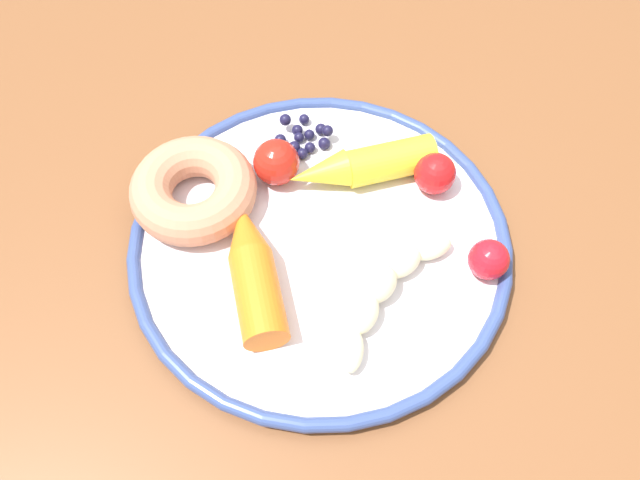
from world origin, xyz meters
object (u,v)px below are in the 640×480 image
at_px(carrot_yellow, 362,167).
at_px(donut, 194,190).
at_px(tomato_mid, 276,162).
at_px(banana, 383,289).
at_px(tomato_near, 489,260).
at_px(blueberry_pile, 302,138).
at_px(plate, 320,242).
at_px(carrot_orange, 253,269).
at_px(dining_table, 310,239).
at_px(tomato_far, 435,174).

relative_size(carrot_yellow, donut, 1.21).
bearing_deg(tomato_mid, banana, -162.02).
relative_size(donut, tomato_near, 3.27).
distance_m(blueberry_pile, tomato_near, 0.21).
bearing_deg(carrot_yellow, banana, 167.79).
relative_size(tomato_near, tomato_mid, 0.81).
height_order(banana, blueberry_pile, banana).
distance_m(carrot_yellow, blueberry_pile, 0.07).
xyz_separation_m(plate, tomato_mid, (0.08, 0.02, 0.02)).
bearing_deg(carrot_yellow, plate, 131.82).
bearing_deg(carrot_orange, donut, 16.99).
height_order(dining_table, carrot_yellow, carrot_yellow).
bearing_deg(blueberry_pile, plate, 170.62).
bearing_deg(dining_table, carrot_orange, 136.37).
bearing_deg(banana, tomato_far, -43.19).
height_order(plate, donut, donut).
distance_m(donut, tomato_mid, 0.08).
bearing_deg(tomato_mid, blueberry_pile, -46.99).
distance_m(plate, donut, 0.12).
bearing_deg(tomato_near, tomato_far, 4.08).
bearing_deg(carrot_orange, tomato_mid, -26.52).
distance_m(tomato_mid, tomato_far, 0.15).
relative_size(banana, tomato_mid, 3.10).
xyz_separation_m(plate, carrot_yellow, (0.05, -0.06, 0.02)).
relative_size(carrot_orange, tomato_mid, 3.14).
distance_m(dining_table, blueberry_pile, 0.11).
bearing_deg(blueberry_pile, tomato_far, -131.58).
bearing_deg(donut, tomato_near, -124.05).
bearing_deg(dining_table, banana, -169.32).
bearing_deg(tomato_near, plate, 59.64).
height_order(plate, blueberry_pile, blueberry_pile).
bearing_deg(tomato_mid, carrot_yellow, -110.18).
relative_size(carrot_yellow, tomato_near, 3.97).
bearing_deg(plate, blueberry_pile, -9.38).
distance_m(plate, tomato_near, 0.15).
xyz_separation_m(donut, tomato_far, (-0.05, -0.21, 0.00)).
xyz_separation_m(carrot_orange, blueberry_pile, (0.13, -0.08, -0.01)).
bearing_deg(tomato_near, dining_table, 41.66).
distance_m(dining_table, tomato_far, 0.16).
bearing_deg(dining_table, tomato_near, -138.34).
relative_size(blueberry_pile, tomato_mid, 1.41).
distance_m(plate, banana, 0.08).
bearing_deg(carrot_yellow, dining_table, 83.99).
bearing_deg(tomato_mid, dining_table, -132.19).
height_order(plate, banana, banana).
bearing_deg(dining_table, carrot_yellow, -96.01).
relative_size(dining_table, tomato_near, 36.13).
bearing_deg(tomato_far, donut, 76.21).
distance_m(carrot_orange, tomato_far, 0.19).
xyz_separation_m(blueberry_pile, tomato_near, (-0.18, -0.11, 0.01)).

